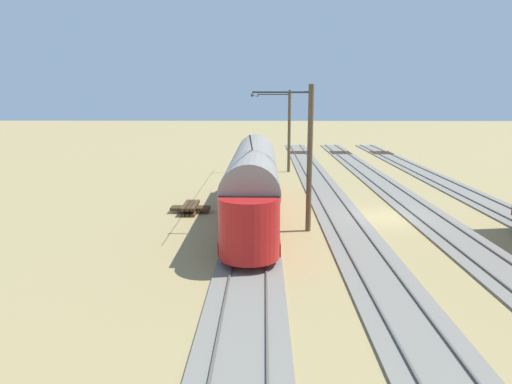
# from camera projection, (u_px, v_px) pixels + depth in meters

# --- Properties ---
(ground_plane) EXTENTS (220.00, 220.00, 0.00)m
(ground_plane) POSITION_uv_depth(u_px,v_px,m) (384.00, 217.00, 26.51)
(ground_plane) COLOR #9E8956
(track_streetcar_siding) EXTENTS (2.80, 80.00, 0.18)m
(track_streetcar_siding) POSITION_uv_depth(u_px,v_px,m) (512.00, 216.00, 26.67)
(track_streetcar_siding) COLOR slate
(track_streetcar_siding) RESTS_ON ground
(track_adjacent_siding) EXTENTS (2.80, 80.00, 0.18)m
(track_adjacent_siding) POSITION_uv_depth(u_px,v_px,m) (425.00, 215.00, 26.76)
(track_adjacent_siding) COLOR slate
(track_adjacent_siding) RESTS_ON ground
(track_third_siding) EXTENTS (2.80, 80.00, 0.18)m
(track_third_siding) POSITION_uv_depth(u_px,v_px,m) (339.00, 215.00, 26.85)
(track_third_siding) COLOR slate
(track_third_siding) RESTS_ON ground
(track_outer_siding) EXTENTS (2.80, 80.00, 0.18)m
(track_outer_siding) POSITION_uv_depth(u_px,v_px,m) (254.00, 214.00, 26.94)
(track_outer_siding) COLOR slate
(track_outer_siding) RESTS_ON ground
(vintage_streetcar) EXTENTS (2.65, 17.80, 5.23)m
(vintage_streetcar) POSITION_uv_depth(u_px,v_px,m) (253.00, 180.00, 25.81)
(vintage_streetcar) COLOR red
(vintage_streetcar) RESTS_ON ground
(catenary_pole_foreground) EXTENTS (3.18, 0.28, 7.61)m
(catenary_pole_foreground) POSITION_uv_depth(u_px,v_px,m) (288.00, 130.00, 41.81)
(catenary_pole_foreground) COLOR brown
(catenary_pole_foreground) RESTS_ON ground
(catenary_pole_mid_near) EXTENTS (3.18, 0.28, 7.61)m
(catenary_pole_mid_near) POSITION_uv_depth(u_px,v_px,m) (308.00, 156.00, 23.01)
(catenary_pole_mid_near) COLOR brown
(catenary_pole_mid_near) RESTS_ON ground
(overhead_wire_run) EXTENTS (2.97, 23.22, 0.18)m
(overhead_wire_run) POSITION_uv_depth(u_px,v_px,m) (257.00, 96.00, 32.53)
(overhead_wire_run) COLOR black
(overhead_wire_run) RESTS_ON ground
(spare_tie_stack) EXTENTS (2.40, 2.40, 0.54)m
(spare_tie_stack) POSITION_uv_depth(u_px,v_px,m) (190.00, 208.00, 27.57)
(spare_tie_stack) COLOR #47331E
(spare_tie_stack) RESTS_ON ground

